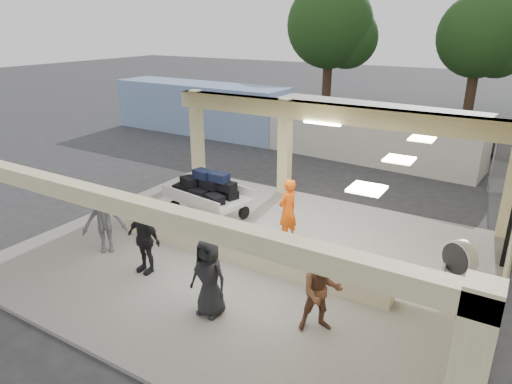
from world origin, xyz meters
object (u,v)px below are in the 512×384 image
Objects in this scene: baggage_handler at (288,211)px; container_blue at (200,108)px; drum_fan at (459,258)px; car_dark at (503,141)px; passenger_c at (104,221)px; baggage_counter at (241,244)px; passenger_b at (144,239)px; passenger_a at (321,291)px; luggage_cart at (208,192)px; passenger_d at (209,277)px; container_white at (353,130)px.

baggage_handler is 0.18× the size of container_blue.
drum_fan is 0.21× the size of car_dark.
passenger_c is (-3.94, -3.14, -0.04)m from baggage_handler.
passenger_b reaches higher than baggage_counter.
baggage_handler is 4.05m from passenger_a.
car_dark is (6.77, 16.75, -0.21)m from passenger_b.
car_dark is at bearing 71.66° from baggage_counter.
passenger_a reaches higher than drum_fan.
container_blue reaches higher than luggage_cart.
luggage_cart is 15.09m from car_dark.
passenger_b is 18.07m from car_dark.
baggage_handler reaches higher than passenger_c.
luggage_cart is 5.40m from passenger_d.
passenger_a is 4.71m from passenger_b.
container_blue is at bearing 131.42° from baggage_counter.
passenger_d is (4.13, -0.82, -0.01)m from passenger_c.
passenger_a is (-2.09, -3.64, 0.36)m from drum_fan.
luggage_cart is 12.73m from container_blue.
container_white is (0.62, 13.15, 0.27)m from passenger_b.
baggage_handler reaches higher than baggage_counter.
passenger_c reaches higher than car_dark.
luggage_cart is 1.59× the size of passenger_a.
container_blue is (-8.75, 13.62, 0.39)m from passenger_b.
passenger_c is (-0.87, -3.47, 0.08)m from luggage_cart.
car_dark is at bearing 177.20° from baggage_handler.
luggage_cart is 3.09m from baggage_handler.
container_white reaches higher than luggage_cart.
passenger_d is (2.46, -0.60, -0.01)m from passenger_b.
baggage_counter is at bearing -47.61° from container_blue.
baggage_handler is at bearing -75.65° from container_white.
luggage_cart is 1.50× the size of baggage_handler.
drum_fan is at bearing 46.12° from passenger_d.
passenger_a is 19.07m from container_blue.
baggage_counter is at bearing -23.40° from passenger_c.
container_white reaches higher than passenger_a.
car_dark is (-0.03, 12.99, 0.17)m from drum_fan.
container_blue reaches higher than car_dark.
passenger_b is 1.00× the size of passenger_c.
luggage_cart is at bearing -80.43° from baggage_handler.
passenger_a is at bearing -47.43° from passenger_c.
container_white reaches higher than passenger_b.
luggage_cart is 6.56m from passenger_a.
passenger_a is at bearing -28.18° from baggage_counter.
baggage_handler reaches higher than luggage_cart.
car_dark is (4.99, 15.06, 0.21)m from baggage_counter.
container_white is at bearing 90.02° from passenger_b.
luggage_cart reaches higher than drum_fan.
passenger_a is 1.00× the size of passenger_d.
luggage_cart is at bearing 128.18° from passenger_d.
passenger_c is (-8.47, -3.54, 0.37)m from drum_fan.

